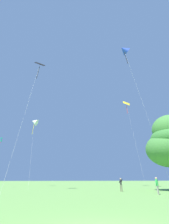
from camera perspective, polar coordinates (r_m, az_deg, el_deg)
The scene contains 7 objects.
kite_teal_box at distance 38.74m, azimuth -27.37°, elevation -8.88°, with size 0.55×9.13×9.77m.
kite_yellow_diamond at distance 44.32m, azimuth 14.65°, elevation 1.99°, with size 2.46×7.18×21.26m.
kite_white_distant at distance 44.15m, azimuth -17.24°, elevation -3.32°, with size 2.95×12.81×16.43m.
kite_black_large at distance 30.59m, azimuth -15.77°, elevation 14.59°, with size 2.08×7.23×21.38m.
kite_blue_delta at distance 40.99m, azimuth 13.74°, elevation 20.47°, with size 2.96×6.84×30.38m.
person_in_blue_jacket at distance 21.07m, azimuth 24.13°, elevation -22.12°, with size 0.50×0.41×1.76m.
person_child_small at distance 25.12m, azimuth 12.68°, elevation -23.27°, with size 0.54×0.27×1.72m.
Camera 1 is at (-1.62, -5.34, 1.52)m, focal length 25.99 mm.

